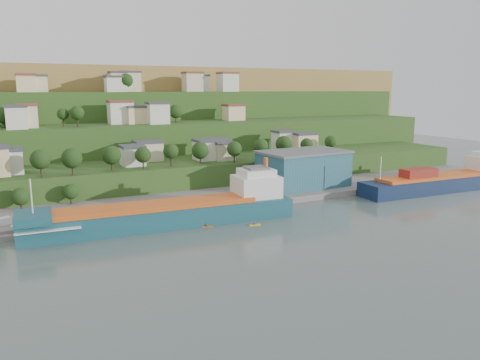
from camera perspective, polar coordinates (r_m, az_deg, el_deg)
ground at (r=124.91m, az=-2.01°, el=-5.87°), size 500.00×500.00×0.00m
quay at (r=157.61m, az=0.50°, el=-2.28°), size 220.00×26.00×4.00m
hillside at (r=284.46m, az=-16.00°, el=3.29°), size 360.00×211.05×96.00m
cargo_ship_near at (r=128.50m, az=-8.20°, el=-4.11°), size 73.18×14.95×18.69m
cargo_ship_far at (r=185.99m, az=23.69°, el=-0.28°), size 65.97×13.03×17.84m
warehouse at (r=168.63m, az=7.72°, el=1.42°), size 32.38×21.35×12.80m
dinghy at (r=132.74m, az=-25.16°, el=-5.17°), size 4.70×2.14×0.91m
kayak_orange at (r=125.89m, az=-4.11°, el=-5.63°), size 3.60×2.13×0.92m
kayak_yellow at (r=127.09m, az=1.81°, el=-5.46°), size 3.28×0.80×0.81m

